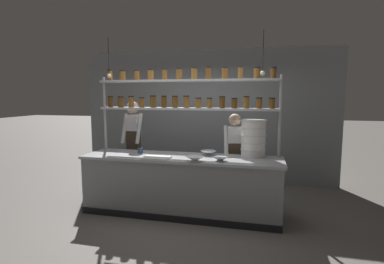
{
  "coord_description": "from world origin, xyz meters",
  "views": [
    {
      "loc": [
        1.23,
        -4.42,
        1.86
      ],
      "look_at": [
        0.13,
        0.2,
        1.28
      ],
      "focal_mm": 28.0,
      "sensor_mm": 36.0,
      "label": 1
    }
  ],
  "objects_px": {
    "chef_left": "(133,141)",
    "serving_cup_front": "(140,151)",
    "spice_shelf_unit": "(186,97)",
    "prep_bowl_near_left": "(220,159)",
    "prep_bowl_center_back": "(195,159)",
    "container_stack": "(253,138)",
    "cutting_board": "(157,158)",
    "prep_bowl_center_front": "(208,153)",
    "chef_center": "(234,154)"
  },
  "relations": [
    {
      "from": "serving_cup_front",
      "to": "prep_bowl_center_back",
      "type": "bearing_deg",
      "value": -21.17
    },
    {
      "from": "spice_shelf_unit",
      "to": "serving_cup_front",
      "type": "height_order",
      "value": "spice_shelf_unit"
    },
    {
      "from": "prep_bowl_center_front",
      "to": "serving_cup_front",
      "type": "bearing_deg",
      "value": -174.45
    },
    {
      "from": "cutting_board",
      "to": "prep_bowl_center_front",
      "type": "height_order",
      "value": "prep_bowl_center_front"
    },
    {
      "from": "spice_shelf_unit",
      "to": "prep_bowl_near_left",
      "type": "xyz_separation_m",
      "value": [
        0.65,
        -0.53,
        -0.9
      ]
    },
    {
      "from": "spice_shelf_unit",
      "to": "prep_bowl_center_back",
      "type": "distance_m",
      "value": 1.13
    },
    {
      "from": "cutting_board",
      "to": "prep_bowl_center_back",
      "type": "distance_m",
      "value": 0.61
    },
    {
      "from": "container_stack",
      "to": "prep_bowl_near_left",
      "type": "height_order",
      "value": "container_stack"
    },
    {
      "from": "cutting_board",
      "to": "prep_bowl_center_front",
      "type": "relative_size",
      "value": 1.58
    },
    {
      "from": "chef_center",
      "to": "prep_bowl_center_front",
      "type": "distance_m",
      "value": 0.52
    },
    {
      "from": "prep_bowl_near_left",
      "to": "prep_bowl_center_front",
      "type": "height_order",
      "value": "prep_bowl_center_front"
    },
    {
      "from": "cutting_board",
      "to": "serving_cup_front",
      "type": "relative_size",
      "value": 4.76
    },
    {
      "from": "spice_shelf_unit",
      "to": "container_stack",
      "type": "height_order",
      "value": "spice_shelf_unit"
    },
    {
      "from": "cutting_board",
      "to": "prep_bowl_center_front",
      "type": "distance_m",
      "value": 0.84
    },
    {
      "from": "serving_cup_front",
      "to": "chef_center",
      "type": "bearing_deg",
      "value": 17.24
    },
    {
      "from": "spice_shelf_unit",
      "to": "chef_center",
      "type": "distance_m",
      "value": 1.25
    },
    {
      "from": "container_stack",
      "to": "prep_bowl_center_front",
      "type": "height_order",
      "value": "container_stack"
    },
    {
      "from": "chef_center",
      "to": "container_stack",
      "type": "bearing_deg",
      "value": -54.28
    },
    {
      "from": "container_stack",
      "to": "cutting_board",
      "type": "height_order",
      "value": "container_stack"
    },
    {
      "from": "chef_left",
      "to": "serving_cup_front",
      "type": "xyz_separation_m",
      "value": [
        0.4,
        -0.61,
        -0.06
      ]
    },
    {
      "from": "prep_bowl_near_left",
      "to": "serving_cup_front",
      "type": "distance_m",
      "value": 1.4
    },
    {
      "from": "prep_bowl_center_back",
      "to": "chef_left",
      "type": "bearing_deg",
      "value": 144.61
    },
    {
      "from": "chef_center",
      "to": "serving_cup_front",
      "type": "bearing_deg",
      "value": -175.04
    },
    {
      "from": "chef_left",
      "to": "container_stack",
      "type": "distance_m",
      "value": 2.26
    },
    {
      "from": "chef_center",
      "to": "prep_bowl_center_back",
      "type": "bearing_deg",
      "value": -131.67
    },
    {
      "from": "prep_bowl_near_left",
      "to": "prep_bowl_center_back",
      "type": "height_order",
      "value": "prep_bowl_center_back"
    },
    {
      "from": "container_stack",
      "to": "prep_bowl_center_back",
      "type": "xyz_separation_m",
      "value": [
        -0.8,
        -0.57,
        -0.25
      ]
    },
    {
      "from": "container_stack",
      "to": "serving_cup_front",
      "type": "xyz_separation_m",
      "value": [
        -1.81,
        -0.18,
        -0.24
      ]
    },
    {
      "from": "spice_shelf_unit",
      "to": "prep_bowl_center_back",
      "type": "bearing_deg",
      "value": -65.0
    },
    {
      "from": "chef_left",
      "to": "prep_bowl_center_front",
      "type": "bearing_deg",
      "value": -17.51
    },
    {
      "from": "spice_shelf_unit",
      "to": "serving_cup_front",
      "type": "relative_size",
      "value": 35.7
    },
    {
      "from": "spice_shelf_unit",
      "to": "chef_center",
      "type": "bearing_deg",
      "value": 16.54
    },
    {
      "from": "chef_left",
      "to": "prep_bowl_center_front",
      "type": "distance_m",
      "value": 1.6
    },
    {
      "from": "serving_cup_front",
      "to": "chef_left",
      "type": "bearing_deg",
      "value": 123.21
    },
    {
      "from": "prep_bowl_center_front",
      "to": "serving_cup_front",
      "type": "distance_m",
      "value": 1.12
    },
    {
      "from": "chef_left",
      "to": "chef_center",
      "type": "bearing_deg",
      "value": -3.62
    },
    {
      "from": "cutting_board",
      "to": "prep_bowl_center_front",
      "type": "bearing_deg",
      "value": 31.74
    },
    {
      "from": "spice_shelf_unit",
      "to": "prep_bowl_center_front",
      "type": "distance_m",
      "value": 0.98
    },
    {
      "from": "serving_cup_front",
      "to": "cutting_board",
      "type": "bearing_deg",
      "value": -39.39
    },
    {
      "from": "chef_center",
      "to": "prep_bowl_near_left",
      "type": "height_order",
      "value": "chef_center"
    },
    {
      "from": "prep_bowl_near_left",
      "to": "container_stack",
      "type": "bearing_deg",
      "value": 46.62
    },
    {
      "from": "spice_shelf_unit",
      "to": "chef_left",
      "type": "relative_size",
      "value": 1.71
    },
    {
      "from": "chef_center",
      "to": "prep_bowl_near_left",
      "type": "bearing_deg",
      "value": -111.95
    },
    {
      "from": "prep_bowl_center_front",
      "to": "chef_center",
      "type": "bearing_deg",
      "value": 43.24
    },
    {
      "from": "container_stack",
      "to": "prep_bowl_near_left",
      "type": "distance_m",
      "value": 0.7
    },
    {
      "from": "spice_shelf_unit",
      "to": "cutting_board",
      "type": "distance_m",
      "value": 1.12
    },
    {
      "from": "cutting_board",
      "to": "prep_bowl_near_left",
      "type": "bearing_deg",
      "value": 2.28
    },
    {
      "from": "chef_center",
      "to": "serving_cup_front",
      "type": "height_order",
      "value": "chef_center"
    },
    {
      "from": "chef_center",
      "to": "serving_cup_front",
      "type": "distance_m",
      "value": 1.57
    },
    {
      "from": "cutting_board",
      "to": "prep_bowl_near_left",
      "type": "height_order",
      "value": "prep_bowl_near_left"
    }
  ]
}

